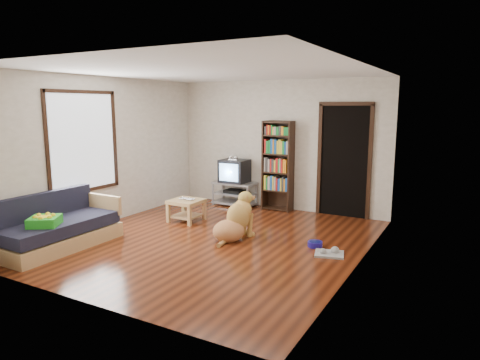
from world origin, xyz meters
The scene contains 18 objects.
ground centered at (0.00, 0.00, 0.00)m, with size 5.00×5.00×0.00m, color #612610.
ceiling centered at (0.00, 0.00, 2.60)m, with size 5.00×5.00×0.00m, color white.
wall_back centered at (0.00, 2.50, 1.30)m, with size 4.50×4.50×0.00m, color silver.
wall_front centered at (0.00, -2.50, 1.30)m, with size 4.50×4.50×0.00m, color silver.
wall_left centered at (-2.25, 0.00, 1.30)m, with size 5.00×5.00×0.00m, color silver.
wall_right centered at (2.25, 0.00, 1.30)m, with size 5.00×5.00×0.00m, color silver.
green_cushion centered at (-1.75, -1.69, 0.48)m, with size 0.39×0.39×0.13m, color green.
laptop centered at (-1.05, 0.69, 0.41)m, with size 0.31×0.20×0.02m, color silver.
dog_bowl centered at (1.51, 0.48, 0.04)m, with size 0.22×0.22×0.08m, color navy.
grey_rag centered at (1.81, 0.23, 0.01)m, with size 0.40×0.32×0.03m, color gray.
window centered at (-2.23, -0.50, 1.50)m, with size 0.03×1.46×1.70m.
doorway centered at (1.35, 2.48, 1.12)m, with size 1.03×0.05×2.19m.
tv_stand centered at (-0.90, 2.25, 0.27)m, with size 0.90×0.45×0.50m.
crt_tv centered at (-0.90, 2.27, 0.74)m, with size 0.55×0.52×0.58m.
bookshelf centered at (0.05, 2.34, 1.00)m, with size 0.60×0.30×1.80m.
sofa centered at (-1.87, -1.38, 0.26)m, with size 0.80×1.80×0.80m.
coffee_table centered at (-1.05, 0.72, 0.28)m, with size 0.55×0.55×0.40m.
dog centered at (0.26, 0.25, 0.28)m, with size 0.64×0.93×0.77m.
Camera 1 is at (3.51, -5.47, 2.10)m, focal length 32.00 mm.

